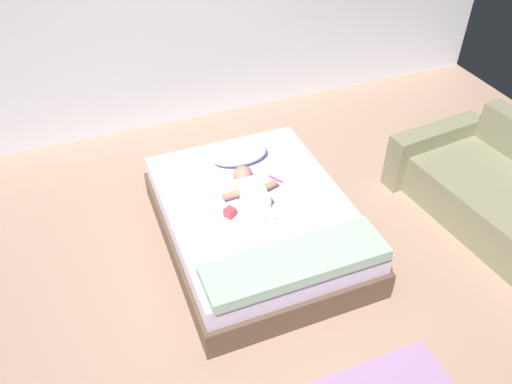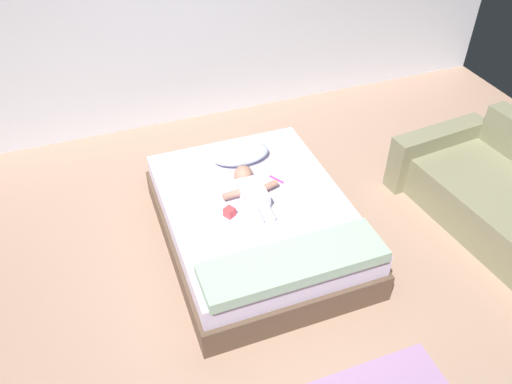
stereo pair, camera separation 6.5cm
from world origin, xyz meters
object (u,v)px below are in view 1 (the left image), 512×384
Objects in this scene: bed at (256,222)px; toy_block at (230,213)px; baby at (250,189)px; toothbrush at (275,178)px; pillow at (239,154)px.

bed is 18.94× the size of toy_block.
toothbrush is at bearing 24.05° from baby.
toy_block is (-0.51, -0.30, 0.03)m from toothbrush.
baby is 0.30m from toy_block.
pillow reaches higher than toy_block.
toy_block is at bearing -115.61° from pillow.
bed is 12.74× the size of toothbrush.
toothbrush reaches higher than bed.
pillow is 0.83× the size of baby.
pillow is at bearing 64.39° from toy_block.
pillow is 3.43× the size of toothbrush.
bed is 0.66m from pillow.
toy_block reaches higher than bed.
toothbrush is at bearing -63.25° from pillow.
toothbrush is 0.60m from toy_block.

